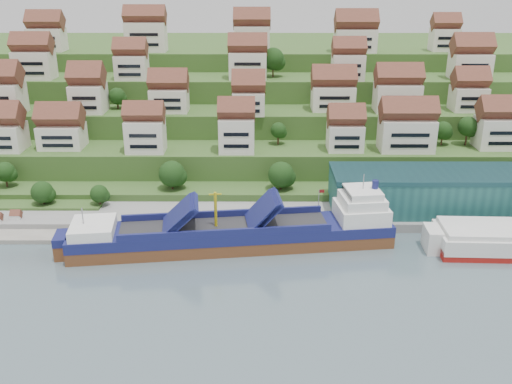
{
  "coord_description": "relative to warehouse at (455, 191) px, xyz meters",
  "views": [
    {
      "loc": [
        3.65,
        -112.92,
        57.96
      ],
      "look_at": [
        3.35,
        14.0,
        8.0
      ],
      "focal_mm": 40.0,
      "sensor_mm": 36.0,
      "label": 1
    }
  ],
  "objects": [
    {
      "name": "cargo_ship",
      "position": [
        -51.81,
        -15.63,
        -4.16
      ],
      "size": [
        71.68,
        19.57,
        15.63
      ],
      "rotation": [
        0.0,
        0.0,
        0.12
      ],
      "color": "brown",
      "rests_on": "ground"
    },
    {
      "name": "flagpole",
      "position": [
        -33.89,
        -7.0,
        -0.32
      ],
      "size": [
        1.28,
        0.16,
        8.0
      ],
      "color": "gray",
      "rests_on": "quay"
    },
    {
      "name": "hillside_village",
      "position": [
        -52.8,
        43.43,
        17.06
      ],
      "size": [
        156.89,
        61.06,
        29.81
      ],
      "color": "silver",
      "rests_on": "ground"
    },
    {
      "name": "quay",
      "position": [
        -32.0,
        -2.0,
        -6.1
      ],
      "size": [
        180.0,
        14.0,
        2.2
      ],
      "primitive_type": "cube",
      "color": "gray",
      "rests_on": "ground"
    },
    {
      "name": "hillside_trees",
      "position": [
        -61.87,
        25.3,
        8.41
      ],
      "size": [
        140.51,
        62.28,
        31.16
      ],
      "color": "#1C4015",
      "rests_on": "ground"
    },
    {
      "name": "warehouse",
      "position": [
        0.0,
        0.0,
        0.0
      ],
      "size": [
        60.0,
        15.0,
        10.0
      ],
      "primitive_type": "cube",
      "color": "#205956",
      "rests_on": "quay"
    },
    {
      "name": "ground",
      "position": [
        -52.0,
        -17.0,
        -7.2
      ],
      "size": [
        300.0,
        300.0,
        0.0
      ],
      "primitive_type": "plane",
      "color": "slate",
      "rests_on": "ground"
    },
    {
      "name": "hillside",
      "position": [
        -52.0,
        86.55,
        3.46
      ],
      "size": [
        260.0,
        128.0,
        31.0
      ],
      "color": "#2D4C1E",
      "rests_on": "ground"
    },
    {
      "name": "pebble_beach",
      "position": [
        -110.0,
        -5.0,
        -6.7
      ],
      "size": [
        45.0,
        20.0,
        1.0
      ],
      "primitive_type": "cube",
      "color": "gray",
      "rests_on": "ground"
    }
  ]
}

